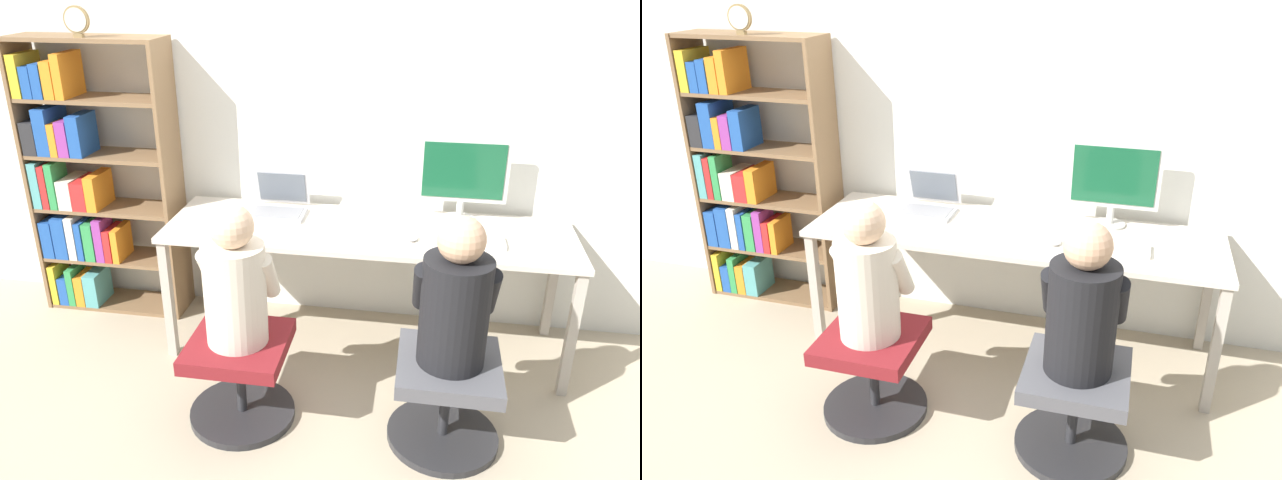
# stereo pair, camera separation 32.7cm
# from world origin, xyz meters

# --- Properties ---
(ground_plane) EXTENTS (14.00, 14.00, 0.00)m
(ground_plane) POSITION_xyz_m (0.00, 0.00, 0.00)
(ground_plane) COLOR tan
(wall_back) EXTENTS (10.00, 0.05, 2.60)m
(wall_back) POSITION_xyz_m (0.00, 0.74, 1.30)
(wall_back) COLOR silver
(wall_back) RESTS_ON ground_plane
(desk) EXTENTS (2.23, 0.67, 0.74)m
(desk) POSITION_xyz_m (0.00, 0.34, 0.68)
(desk) COLOR beige
(desk) RESTS_ON ground_plane
(desktop_monitor) EXTENTS (0.49, 0.17, 0.47)m
(desktop_monitor) POSITION_xyz_m (0.50, 0.56, 1.00)
(desktop_monitor) COLOR beige
(desktop_monitor) RESTS_ON desk
(laptop) EXTENTS (0.32, 0.30, 0.24)m
(laptop) POSITION_xyz_m (-0.54, 0.48, 0.79)
(laptop) COLOR #B7B7BC
(laptop) RESTS_ON desk
(keyboard) EXTENTS (0.42, 0.16, 0.03)m
(keyboard) POSITION_xyz_m (0.51, 0.23, 0.76)
(keyboard) COLOR silver
(keyboard) RESTS_ON desk
(computer_mouse_by_keyboard) EXTENTS (0.07, 0.09, 0.03)m
(computer_mouse_by_keyboard) POSITION_xyz_m (0.25, 0.22, 0.76)
(computer_mouse_by_keyboard) COLOR silver
(computer_mouse_by_keyboard) RESTS_ON desk
(office_chair_left) EXTENTS (0.52, 0.52, 0.45)m
(office_chair_left) POSITION_xyz_m (0.46, -0.42, 0.26)
(office_chair_left) COLOR #262628
(office_chair_left) RESTS_ON ground_plane
(office_chair_right) EXTENTS (0.52, 0.52, 0.45)m
(office_chair_right) POSITION_xyz_m (-0.53, -0.42, 0.26)
(office_chair_right) COLOR #262628
(office_chair_right) RESTS_ON ground_plane
(person_at_monitor) EXTENTS (0.37, 0.33, 0.70)m
(person_at_monitor) POSITION_xyz_m (0.46, -0.41, 0.75)
(person_at_monitor) COLOR black
(person_at_monitor) RESTS_ON office_chair_left
(person_at_laptop) EXTENTS (0.36, 0.32, 0.68)m
(person_at_laptop) POSITION_xyz_m (-0.53, -0.41, 0.75)
(person_at_laptop) COLOR beige
(person_at_laptop) RESTS_ON office_chair_right
(bookshelf) EXTENTS (0.91, 0.30, 1.71)m
(bookshelf) POSITION_xyz_m (-1.78, 0.52, 0.82)
(bookshelf) COLOR brown
(bookshelf) RESTS_ON ground_plane
(desk_clock) EXTENTS (0.15, 0.03, 0.17)m
(desk_clock) POSITION_xyz_m (-1.62, 0.45, 1.80)
(desk_clock) COLOR olive
(desk_clock) RESTS_ON bookshelf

